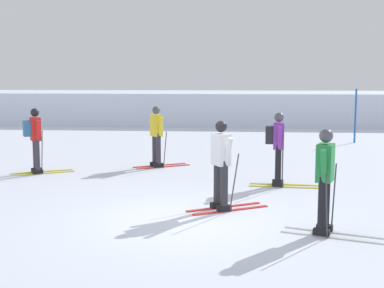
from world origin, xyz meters
TOP-DOWN VIEW (x-y plane):
  - ground_plane at (0.00, 0.00)m, footprint 120.00×120.00m
  - far_snow_ridge at (0.00, 20.08)m, footprint 80.00×6.67m
  - skier_green at (2.25, -0.68)m, footprint 1.63×0.96m
  - skier_yellow at (-1.37, 5.38)m, footprint 1.57×1.13m
  - skier_red at (-4.39, 4.12)m, footprint 1.58×1.10m
  - skier_purple at (1.79, 3.04)m, footprint 1.63×1.00m
  - skier_white at (0.56, 0.73)m, footprint 1.57×1.12m
  - trail_marker_pole at (5.37, 11.29)m, footprint 0.07×0.07m

SIDE VIEW (x-z plane):
  - ground_plane at x=0.00m, z-range 0.00..0.00m
  - far_snow_ridge at x=0.00m, z-range 0.00..1.66m
  - skier_yellow at x=-1.37m, z-range 0.06..1.77m
  - skier_green at x=2.25m, z-range 0.06..1.77m
  - skier_white at x=0.56m, z-range 0.06..1.77m
  - skier_purple at x=1.79m, z-range 0.10..1.81m
  - skier_red at x=-4.39m, z-range 0.10..1.81m
  - trail_marker_pole at x=5.37m, z-range 0.00..2.07m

